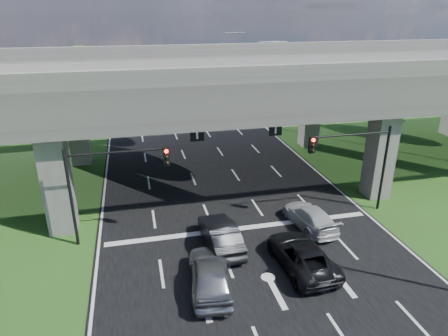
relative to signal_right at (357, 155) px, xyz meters
name	(u,v)px	position (x,y,z in m)	size (l,w,h in m)	color
ground	(259,260)	(-7.82, -3.94, -4.19)	(160.00, 160.00, 0.00)	#294B18
road	(220,187)	(-7.82, 6.06, -4.17)	(18.00, 120.00, 0.03)	black
overpass	(214,81)	(-7.82, 8.06, 3.73)	(80.00, 15.00, 10.00)	#3D3A38
signal_right	(357,155)	(0.00, 0.00, 0.00)	(5.76, 0.54, 6.00)	black
signal_left	(108,177)	(-15.65, 0.00, 0.00)	(5.76, 0.54, 6.00)	black
streetlight_far	(281,78)	(2.27, 20.06, 1.66)	(3.38, 0.25, 10.00)	gray
streetlight_beyond	(242,60)	(2.27, 36.06, 1.66)	(3.38, 0.25, 10.00)	gray
tree_left_near	(54,94)	(-21.78, 22.06, 0.63)	(4.50, 4.50, 7.80)	black
tree_left_mid	(38,87)	(-24.78, 30.06, -0.01)	(3.91, 3.90, 6.76)	black
tree_left_far	(79,68)	(-20.78, 38.06, 0.95)	(4.80, 4.80, 8.32)	black
tree_right_near	(292,83)	(5.22, 24.06, 0.31)	(4.20, 4.20, 7.28)	black
tree_right_mid	(290,75)	(8.22, 32.06, -0.01)	(3.91, 3.90, 6.76)	black
tree_right_far	(247,64)	(4.22, 40.06, 0.63)	(4.50, 4.50, 7.80)	black
car_silver	(210,273)	(-10.93, -5.65, -3.31)	(2.01, 4.99, 1.70)	gray
car_dark	(220,235)	(-9.62, -2.18, -3.34)	(1.72, 4.93, 1.63)	black
car_white	(310,217)	(-3.56, -1.18, -3.47)	(1.93, 4.76, 1.38)	#B2B2B2
car_trailing	(302,255)	(-5.78, -5.07, -3.42)	(2.45, 5.31, 1.48)	black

